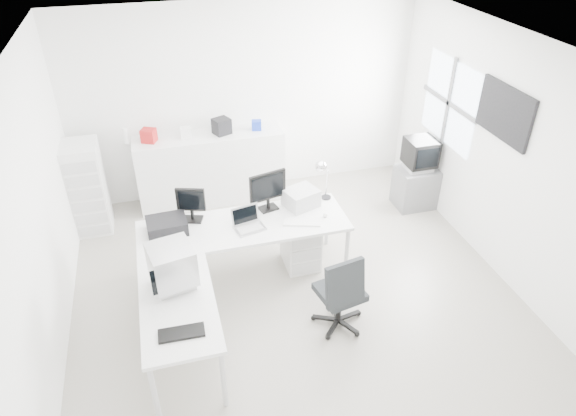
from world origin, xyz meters
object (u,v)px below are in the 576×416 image
object	(u,v)px
laser_printer	(301,198)
inkjet_printer	(167,226)
lcd_monitor_large	(268,192)
drawer_pedestal	(300,244)
side_desk	(182,331)
tv_cabinet	(415,187)
crt_tv	(420,155)
lcd_monitor_small	(191,205)
laptop	(249,221)
filing_cabinet	(88,188)
sideboard	(211,168)
crt_monitor	(172,268)
office_chair	(340,288)
main_desk	(245,251)

from	to	relation	value
laser_printer	inkjet_printer	bearing A→B (deg)	164.97
lcd_monitor_large	drawer_pedestal	bearing A→B (deg)	-44.13
side_desk	tv_cabinet	size ratio (longest dim) A/B	2.32
crt_tv	lcd_monitor_small	bearing A→B (deg)	-168.41
crt_tv	laser_printer	bearing A→B (deg)	-160.34
lcd_monitor_small	tv_cabinet	distance (m)	3.38
lcd_monitor_large	laptop	size ratio (longest dim) A/B	1.51
laptop	filing_cabinet	xyz separation A→B (m)	(-1.85, 1.66, -0.22)
crt_tv	filing_cabinet	bearing A→B (deg)	171.85
inkjet_printer	tv_cabinet	bearing A→B (deg)	9.84
sideboard	inkjet_printer	bearing A→B (deg)	-112.30
inkjet_printer	crt_tv	distance (m)	3.64
crt_tv	side_desk	bearing A→B (deg)	-150.40
crt_monitor	office_chair	size ratio (longest dim) A/B	0.46
main_desk	office_chair	distance (m)	1.33
inkjet_printer	side_desk	bearing A→B (deg)	-93.12
laptop	filing_cabinet	size ratio (longest dim) A/B	0.25
laptop	crt_monitor	bearing A→B (deg)	-153.04
drawer_pedestal	sideboard	world-z (taller)	sideboard
laser_printer	crt_monitor	xyz separation A→B (m)	(-1.60, -1.07, 0.12)
side_desk	inkjet_printer	bearing A→B (deg)	90.00
office_chair	lcd_monitor_small	bearing A→B (deg)	125.02
side_desk	laptop	distance (m)	1.43
main_desk	side_desk	world-z (taller)	same
lcd_monitor_small	filing_cabinet	xyz separation A→B (m)	(-1.25, 1.31, -0.32)
lcd_monitor_small	office_chair	world-z (taller)	lcd_monitor_small
side_desk	tv_cabinet	world-z (taller)	side_desk
side_desk	inkjet_printer	world-z (taller)	inkjet_printer
filing_cabinet	tv_cabinet	bearing A→B (deg)	-8.15
inkjet_printer	crt_tv	xyz separation A→B (m)	(3.55, 0.82, 0.00)
tv_cabinet	crt_tv	world-z (taller)	crt_tv
laptop	crt_monitor	xyz separation A→B (m)	(-0.90, -0.75, 0.12)
inkjet_printer	laptop	bearing A→B (deg)	-15.65
laptop	sideboard	world-z (taller)	sideboard
crt_monitor	filing_cabinet	xyz separation A→B (m)	(-0.95, 2.41, -0.34)
drawer_pedestal	filing_cabinet	size ratio (longest dim) A/B	0.47
main_desk	lcd_monitor_small	world-z (taller)	lcd_monitor_small
office_chair	filing_cabinet	bearing A→B (deg)	123.85
main_desk	sideboard	xyz separation A→B (m)	(-0.12, 1.87, 0.15)
main_desk	lcd_monitor_large	world-z (taller)	lcd_monitor_large
inkjet_printer	lcd_monitor_large	bearing A→B (deg)	4.01
laptop	office_chair	world-z (taller)	office_chair
lcd_monitor_large	office_chair	xyz separation A→B (m)	(0.45, -1.30, -0.49)
side_desk	lcd_monitor_small	world-z (taller)	lcd_monitor_small
main_desk	lcd_monitor_small	distance (m)	0.84
lcd_monitor_large	sideboard	world-z (taller)	lcd_monitor_large
inkjet_printer	drawer_pedestal	bearing A→B (deg)	-4.96
side_desk	drawer_pedestal	world-z (taller)	side_desk
laser_printer	tv_cabinet	world-z (taller)	laser_printer
filing_cabinet	main_desk	bearing A→B (deg)	-40.94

